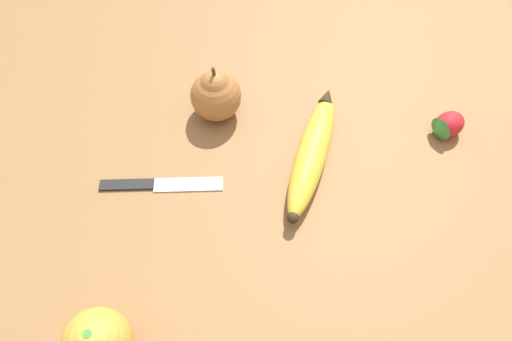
% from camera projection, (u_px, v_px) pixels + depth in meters
% --- Properties ---
extents(ground_plane, '(3.00, 3.00, 0.00)m').
position_uv_depth(ground_plane, '(303.00, 221.00, 0.66)').
color(ground_plane, olive).
extents(banana, '(0.23, 0.06, 0.04)m').
position_uv_depth(banana, '(312.00, 152.00, 0.70)').
color(banana, gold).
rests_on(banana, ground_plane).
extents(pear, '(0.08, 0.08, 0.09)m').
position_uv_depth(pear, '(216.00, 94.00, 0.73)').
color(pear, '#A36633').
rests_on(pear, ground_plane).
extents(strawberry, '(0.06, 0.06, 0.04)m').
position_uv_depth(strawberry, '(447.00, 125.00, 0.72)').
color(strawberry, red).
rests_on(strawberry, ground_plane).
extents(paring_knife, '(0.06, 0.17, 0.01)m').
position_uv_depth(paring_knife, '(156.00, 185.00, 0.69)').
color(paring_knife, silver).
rests_on(paring_knife, ground_plane).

